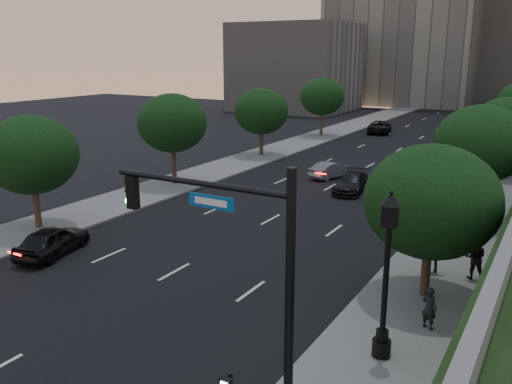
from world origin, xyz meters
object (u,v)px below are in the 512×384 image
Objects in this scene: sedan_far_left at (380,127)px; sedan_near_right at (351,183)px; sedan_mid_left at (331,170)px; sedan_far_right at (448,152)px; street_lamp at (385,284)px; pedestrian_c at (434,252)px; sedan_near_left at (52,240)px; pedestrian_a at (429,308)px; traffic_signal_mast at (252,290)px; pedestrian_b at (475,257)px.

sedan_far_left is 1.19× the size of sedan_near_right.
sedan_mid_left is 13.46m from sedan_far_right.
pedestrian_c is at bearing 90.88° from street_lamp.
street_lamp is 1.32× the size of sedan_near_left.
sedan_mid_left is at bearing -67.86° from pedestrian_c.
street_lamp reaches higher than sedan_near_left.
sedan_near_left is at bearing -112.85° from sedan_far_right.
pedestrian_a reaches higher than sedan_far_right.
sedan_near_left is at bearing 159.46° from traffic_signal_mast.
sedan_far_right is at bearing -86.99° from pedestrian_b.
pedestrian_c is (4.79, -27.30, 0.30)m from sedan_far_right.
pedestrian_a reaches higher than sedan_near_left.
sedan_near_left is at bearing 95.11° from sedan_mid_left.
traffic_signal_mast reaches higher than sedan_near_left.
sedan_far_left is at bearing -51.26° from pedestrian_a.
sedan_near_left is at bearing 10.43° from pedestrian_b.
sedan_far_right is at bearing 93.89° from traffic_signal_mast.
pedestrian_b is (12.87, -15.25, 0.46)m from sedan_mid_left.
street_lamp reaches higher than pedestrian_b.
traffic_signal_mast is 13.13m from pedestrian_b.
sedan_near_right is at bearing -106.85° from sedan_far_right.
sedan_mid_left is 4.44m from sedan_near_right.
street_lamp is 16.80m from sedan_near_left.
sedan_mid_left is at bearing 86.71° from sedan_far_left.
traffic_signal_mast is 1.25× the size of street_lamp.
traffic_signal_mast is 3.75× the size of pedestrian_c.
pedestrian_b is (17.03, -40.41, 0.34)m from sedan_far_left.
sedan_far_right is at bearing -122.36° from sedan_near_left.
sedan_near_left is at bearing 176.43° from street_lamp.
pedestrian_b reaches higher than sedan_far_right.
street_lamp reaches higher than sedan_mid_left.
sedan_far_left is at bearing -61.98° from sedan_mid_left.
pedestrian_b is (9.97, -11.89, 0.43)m from sedan_near_right.
street_lamp is 21.65m from sedan_near_right.
sedan_near_left is (-14.43, 5.41, -2.94)m from traffic_signal_mast.
sedan_far_right is at bearing -60.83° from pedestrian_a.
sedan_mid_left is (-9.10, 27.57, -3.03)m from traffic_signal_mast.
sedan_near_left is 0.93× the size of sedan_far_right.
traffic_signal_mast reaches higher than pedestrian_a.
pedestrian_b reaches higher than pedestrian_a.
traffic_signal_mast is 1.79× the size of sedan_mid_left.
pedestrian_c is at bearing 144.57° from sedan_mid_left.
traffic_signal_mast is at bearing -117.05° from street_lamp.
street_lamp is 8.24m from pedestrian_b.
sedan_far_left is (-4.17, 25.16, 0.12)m from sedan_mid_left.
sedan_far_right reaches higher than sedan_mid_left.
pedestrian_a is at bearing 65.80° from traffic_signal_mast.
pedestrian_b is (18.19, 6.91, 0.37)m from sedan_near_left.
pedestrian_a is at bearing 71.00° from street_lamp.
pedestrian_c is at bearing 98.05° from sedan_far_left.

